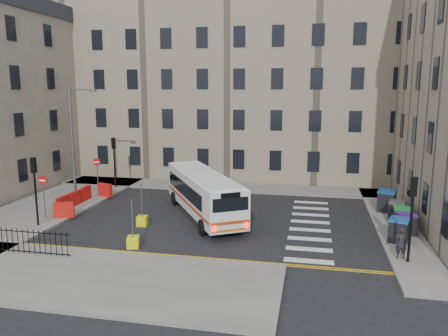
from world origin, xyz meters
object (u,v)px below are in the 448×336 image
(bus, at_px, (203,192))
(wheelie_bin_b, at_px, (406,223))
(streetlamp, at_px, (72,143))
(wheelie_bin_c, at_px, (402,218))
(wheelie_bin_e, at_px, (387,201))
(bollard_yellow, at_px, (142,221))
(wheelie_bin_a, at_px, (399,230))
(pedestrian, at_px, (401,243))
(bollard_chevron, at_px, (133,242))
(wheelie_bin_d, at_px, (397,211))

(bus, distance_m, wheelie_bin_b, 12.28)
(streetlamp, relative_size, wheelie_bin_c, 6.69)
(wheelie_bin_e, bearing_deg, bollard_yellow, -142.75)
(wheelie_bin_a, bearing_deg, wheelie_bin_c, 94.95)
(wheelie_bin_e, relative_size, bollard_yellow, 2.53)
(pedestrian, bearing_deg, wheelie_bin_a, -107.97)
(bollard_chevron, bearing_deg, bollard_yellow, 104.84)
(pedestrian, height_order, bollard_chevron, pedestrian)
(pedestrian, bearing_deg, bus, -35.86)
(bus, bearing_deg, bollard_yellow, -170.15)
(wheelie_bin_a, relative_size, wheelie_bin_c, 1.14)
(wheelie_bin_b, bearing_deg, wheelie_bin_d, 78.98)
(wheelie_bin_a, height_order, wheelie_bin_d, wheelie_bin_a)
(bus, height_order, wheelie_bin_e, bus)
(wheelie_bin_c, xyz_separation_m, bollard_yellow, (-15.27, -2.27, -0.46))
(wheelie_bin_d, bearing_deg, wheelie_bin_c, -71.95)
(wheelie_bin_b, bearing_deg, bollard_chevron, -173.18)
(bus, xyz_separation_m, wheelie_bin_d, (12.12, 1.07, -0.85))
(wheelie_bin_d, xyz_separation_m, pedestrian, (-0.95, -6.48, 0.16))
(wheelie_bin_e, bearing_deg, bus, -149.26)
(streetlamp, bearing_deg, bus, -9.49)
(bus, height_order, wheelie_bin_c, bus)
(wheelie_bin_d, distance_m, wheelie_bin_e, 2.09)
(wheelie_bin_b, height_order, wheelie_bin_e, wheelie_bin_e)
(wheelie_bin_a, bearing_deg, streetlamp, -173.26)
(wheelie_bin_b, relative_size, wheelie_bin_d, 0.93)
(pedestrian, bearing_deg, bollard_chevron, -6.20)
(streetlamp, bearing_deg, wheelie_bin_a, -11.96)
(wheelie_bin_b, xyz_separation_m, bollard_chevron, (-14.34, -4.78, -0.45))
(streetlamp, xyz_separation_m, wheelie_bin_e, (21.94, 1.44, -3.48))
(bus, relative_size, bollard_yellow, 16.57)
(wheelie_bin_c, xyz_separation_m, bollard_chevron, (-14.32, -5.86, -0.46))
(wheelie_bin_d, xyz_separation_m, wheelie_bin_e, (-0.33, 2.07, 0.10))
(wheelie_bin_e, height_order, bollard_chevron, wheelie_bin_e)
(bus, relative_size, wheelie_bin_b, 8.05)
(wheelie_bin_b, distance_m, wheelie_bin_e, 4.67)
(streetlamp, bearing_deg, bollard_chevron, -45.19)
(wheelie_bin_a, distance_m, bollard_yellow, 14.68)
(wheelie_bin_a, bearing_deg, bollard_chevron, -147.34)
(wheelie_bin_a, relative_size, bollard_chevron, 2.32)
(wheelie_bin_a, distance_m, pedestrian, 2.55)
(wheelie_bin_d, relative_size, bollard_chevron, 2.21)
(streetlamp, distance_m, bollard_yellow, 9.21)
(bollard_yellow, xyz_separation_m, bollard_chevron, (0.95, -3.59, 0.00))
(wheelie_bin_c, bearing_deg, wheelie_bin_a, -99.61)
(pedestrian, bearing_deg, wheelie_bin_c, -110.85)
(wheelie_bin_e, relative_size, pedestrian, 0.99)
(wheelie_bin_a, xyz_separation_m, wheelie_bin_b, (0.62, 1.37, -0.04))
(streetlamp, relative_size, wheelie_bin_d, 6.13)
(bollard_yellow, bearing_deg, wheelie_bin_e, 21.40)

